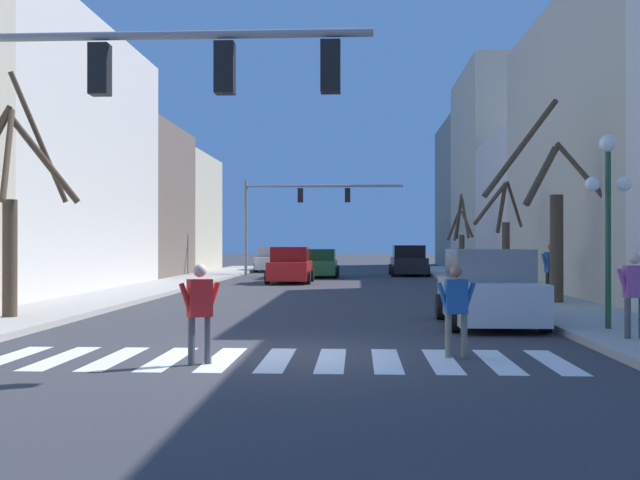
# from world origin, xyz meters

# --- Properties ---
(ground_plane) EXTENTS (240.00, 240.00, 0.00)m
(ground_plane) POSITION_xyz_m (0.00, 0.00, 0.00)
(ground_plane) COLOR #38383D
(building_row_left) EXTENTS (6.00, 46.58, 10.45)m
(building_row_left) POSITION_xyz_m (-11.41, 15.92, 4.81)
(building_row_left) COLOR #BCB299
(building_row_left) RESTS_ON ground_plane
(building_row_right) EXTENTS (6.00, 62.17, 13.55)m
(building_row_right) POSITION_xyz_m (11.41, 26.63, 5.56)
(building_row_right) COLOR beige
(building_row_right) RESTS_ON ground_plane
(crosswalk_stripes) EXTENTS (9.45, 2.60, 0.01)m
(crosswalk_stripes) POSITION_xyz_m (-0.00, -0.59, 0.00)
(crosswalk_stripes) COLOR white
(crosswalk_stripes) RESTS_ON ground_plane
(traffic_signal_near) EXTENTS (6.99, 0.28, 5.72)m
(traffic_signal_near) POSITION_xyz_m (-2.66, -0.76, 4.26)
(traffic_signal_near) COLOR gray
(traffic_signal_near) RESTS_ON ground_plane
(traffic_signal_far) EXTENTS (9.40, 0.28, 5.70)m
(traffic_signal_far) POSITION_xyz_m (-2.32, 31.34, 4.27)
(traffic_signal_far) COLOR gray
(traffic_signal_far) RESTS_ON ground_plane
(street_lamp_right_corner) EXTENTS (0.95, 0.36, 4.01)m
(street_lamp_right_corner) POSITION_xyz_m (6.52, 2.93, 3.00)
(street_lamp_right_corner) COLOR #1E4C2D
(street_lamp_right_corner) RESTS_ON sidewalk_right
(car_parked_left_mid) EXTENTS (2.12, 4.23, 1.74)m
(car_parked_left_mid) POSITION_xyz_m (-1.91, 23.05, 0.81)
(car_parked_left_mid) COLOR red
(car_parked_left_mid) RESTS_ON ground_plane
(car_driving_away_lane) EXTENTS (2.14, 4.74, 1.66)m
(car_driving_away_lane) POSITION_xyz_m (-4.38, 37.38, 0.78)
(car_driving_away_lane) COLOR white
(car_driving_away_lane) RESTS_ON ground_plane
(car_parked_right_near) EXTENTS (2.20, 4.61, 1.79)m
(car_parked_right_near) POSITION_xyz_m (4.34, 31.56, 0.83)
(car_parked_right_near) COLOR black
(car_parked_right_near) RESTS_ON ground_plane
(car_at_intersection) EXTENTS (2.05, 4.18, 1.59)m
(car_at_intersection) POSITION_xyz_m (-0.76, 29.10, 0.74)
(car_at_intersection) COLOR #236B38
(car_at_intersection) RESTS_ON ground_plane
(car_parked_left_far) EXTENTS (2.14, 4.35, 1.78)m
(car_parked_left_far) POSITION_xyz_m (4.37, 4.73, 0.82)
(car_parked_left_far) COLOR silver
(car_parked_left_far) RESTS_ON ground_plane
(pedestrian_crossing_street) EXTENTS (0.69, 0.26, 1.60)m
(pedestrian_crossing_street) POSITION_xyz_m (6.46, 1.31, 1.09)
(pedestrian_crossing_street) COLOR #4C4C51
(pedestrian_crossing_street) RESTS_ON sidewalk_right
(pedestrian_on_right_sidewalk) EXTENTS (0.67, 0.24, 1.55)m
(pedestrian_on_right_sidewalk) POSITION_xyz_m (2.98, -0.23, 0.92)
(pedestrian_on_right_sidewalk) COLOR #7A705B
(pedestrian_on_right_sidewalk) RESTS_ON ground_plane
(pedestrian_waiting_at_curb) EXTENTS (0.74, 0.36, 1.76)m
(pedestrian_waiting_at_curb) POSITION_xyz_m (7.51, 11.35, 1.19)
(pedestrian_waiting_at_curb) COLOR black
(pedestrian_waiting_at_curb) RESTS_ON sidewalk_right
(pedestrian_on_left_sidewalk) EXTENTS (0.63, 0.43, 1.59)m
(pedestrian_on_left_sidewalk) POSITION_xyz_m (-1.16, -1.13, 0.94)
(pedestrian_on_left_sidewalk) COLOR #4C4C51
(pedestrian_on_left_sidewalk) RESTS_ON ground_plane
(street_tree_left_mid) EXTENTS (3.28, 2.53, 5.92)m
(street_tree_left_mid) POSITION_xyz_m (-6.97, 4.71, 2.69)
(street_tree_left_mid) COLOR #473828
(street_tree_left_mid) RESTS_ON sidewalk_left
(street_tree_left_near) EXTENTS (2.12, 1.43, 4.15)m
(street_tree_left_near) POSITION_xyz_m (6.90, 15.99, 2.14)
(street_tree_left_near) COLOR #473828
(street_tree_left_near) RESTS_ON sidewalk_right
(street_tree_right_near) EXTENTS (3.58, 1.01, 6.12)m
(street_tree_right_near) POSITION_xyz_m (7.10, 9.83, 2.61)
(street_tree_right_near) COLOR #473828
(street_tree_right_near) RESTS_ON sidewalk_right
(street_tree_right_far) EXTENTS (1.13, 2.96, 4.35)m
(street_tree_right_far) POSITION_xyz_m (6.72, 26.40, 2.20)
(street_tree_right_far) COLOR #473828
(street_tree_right_far) RESTS_ON sidewalk_right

